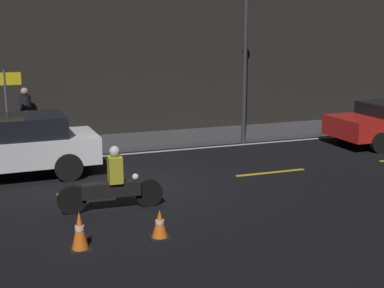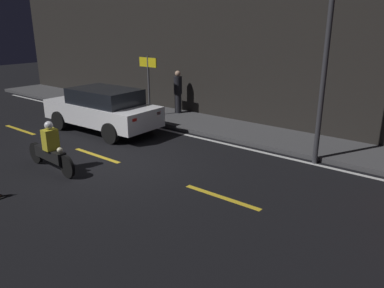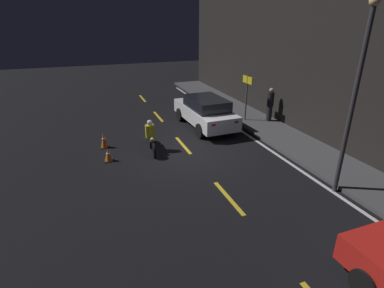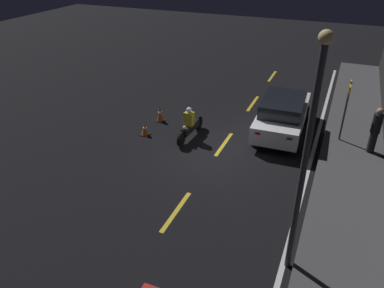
{
  "view_description": "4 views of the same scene",
  "coord_description": "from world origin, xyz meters",
  "px_view_note": "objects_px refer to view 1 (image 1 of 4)",
  "views": [
    {
      "loc": [
        -3.07,
        -12.03,
        3.77
      ],
      "look_at": [
        1.37,
        0.21,
        0.89
      ],
      "focal_mm": 50.0,
      "sensor_mm": 36.0,
      "label": 1
    },
    {
      "loc": [
        7.77,
        -6.45,
        3.78
      ],
      "look_at": [
        2.23,
        0.51,
        0.89
      ],
      "focal_mm": 35.0,
      "sensor_mm": 36.0,
      "label": 2
    },
    {
      "loc": [
        10.64,
        -3.84,
        5.2
      ],
      "look_at": [
        1.44,
        -0.47,
        1.09
      ],
      "focal_mm": 28.0,
      "sensor_mm": 36.0,
      "label": 3
    },
    {
      "loc": [
        11.43,
        3.84,
        7.16
      ],
      "look_at": [
        1.53,
        -0.31,
        1.23
      ],
      "focal_mm": 35.0,
      "sensor_mm": 36.0,
      "label": 4
    }
  ],
  "objects_px": {
    "traffic_cone_near": "(80,231)",
    "motorcycle": "(111,185)",
    "shop_sign": "(6,95)",
    "street_lamp": "(245,43)",
    "pedestrian": "(26,115)",
    "traffic_cone_mid": "(160,224)",
    "sedan_white": "(9,145)"
  },
  "relations": [
    {
      "from": "shop_sign",
      "to": "street_lamp",
      "type": "bearing_deg",
      "value": -5.79
    },
    {
      "from": "sedan_white",
      "to": "motorcycle",
      "type": "relative_size",
      "value": 2.06
    },
    {
      "from": "traffic_cone_near",
      "to": "traffic_cone_mid",
      "type": "relative_size",
      "value": 1.29
    },
    {
      "from": "street_lamp",
      "to": "pedestrian",
      "type": "bearing_deg",
      "value": 164.38
    },
    {
      "from": "sedan_white",
      "to": "street_lamp",
      "type": "distance_m",
      "value": 7.82
    },
    {
      "from": "pedestrian",
      "to": "street_lamp",
      "type": "distance_m",
      "value": 7.24
    },
    {
      "from": "pedestrian",
      "to": "motorcycle",
      "type": "bearing_deg",
      "value": -79.08
    },
    {
      "from": "traffic_cone_near",
      "to": "shop_sign",
      "type": "distance_m",
      "value": 7.67
    },
    {
      "from": "traffic_cone_near",
      "to": "pedestrian",
      "type": "xyz_separation_m",
      "value": [
        -0.37,
        8.59,
        0.7
      ]
    },
    {
      "from": "traffic_cone_near",
      "to": "pedestrian",
      "type": "distance_m",
      "value": 8.63
    },
    {
      "from": "sedan_white",
      "to": "motorcycle",
      "type": "bearing_deg",
      "value": 118.22
    },
    {
      "from": "shop_sign",
      "to": "motorcycle",
      "type": "bearing_deg",
      "value": -71.61
    },
    {
      "from": "motorcycle",
      "to": "traffic_cone_mid",
      "type": "xyz_separation_m",
      "value": [
        0.51,
        -1.8,
        -0.29
      ]
    },
    {
      "from": "traffic_cone_mid",
      "to": "shop_sign",
      "type": "bearing_deg",
      "value": 107.76
    },
    {
      "from": "traffic_cone_mid",
      "to": "pedestrian",
      "type": "relative_size",
      "value": 0.31
    },
    {
      "from": "motorcycle",
      "to": "traffic_cone_near",
      "type": "relative_size",
      "value": 3.15
    },
    {
      "from": "shop_sign",
      "to": "street_lamp",
      "type": "height_order",
      "value": "street_lamp"
    },
    {
      "from": "shop_sign",
      "to": "street_lamp",
      "type": "xyz_separation_m",
      "value": [
        7.22,
        -0.73,
        1.4
      ]
    },
    {
      "from": "pedestrian",
      "to": "traffic_cone_near",
      "type": "bearing_deg",
      "value": -87.51
    },
    {
      "from": "street_lamp",
      "to": "sedan_white",
      "type": "bearing_deg",
      "value": -167.68
    },
    {
      "from": "motorcycle",
      "to": "traffic_cone_mid",
      "type": "relative_size",
      "value": 4.07
    },
    {
      "from": "sedan_white",
      "to": "motorcycle",
      "type": "height_order",
      "value": "sedan_white"
    },
    {
      "from": "pedestrian",
      "to": "sedan_white",
      "type": "bearing_deg",
      "value": -100.16
    },
    {
      "from": "traffic_cone_near",
      "to": "street_lamp",
      "type": "relative_size",
      "value": 0.12
    },
    {
      "from": "traffic_cone_near",
      "to": "street_lamp",
      "type": "xyz_separation_m",
      "value": [
        6.28,
        6.73,
        2.89
      ]
    },
    {
      "from": "sedan_white",
      "to": "traffic_cone_mid",
      "type": "height_order",
      "value": "sedan_white"
    },
    {
      "from": "traffic_cone_near",
      "to": "motorcycle",
      "type": "bearing_deg",
      "value": 63.19
    },
    {
      "from": "traffic_cone_mid",
      "to": "street_lamp",
      "type": "distance_m",
      "value": 8.78
    },
    {
      "from": "traffic_cone_near",
      "to": "traffic_cone_mid",
      "type": "height_order",
      "value": "traffic_cone_near"
    },
    {
      "from": "pedestrian",
      "to": "street_lamp",
      "type": "xyz_separation_m",
      "value": [
        6.65,
        -1.86,
        2.19
      ]
    },
    {
      "from": "pedestrian",
      "to": "street_lamp",
      "type": "height_order",
      "value": "street_lamp"
    },
    {
      "from": "pedestrian",
      "to": "street_lamp",
      "type": "relative_size",
      "value": 0.31
    }
  ]
}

